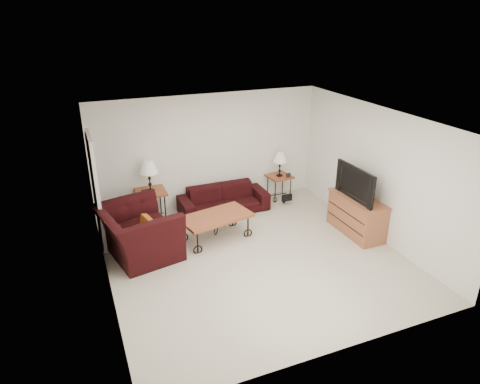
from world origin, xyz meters
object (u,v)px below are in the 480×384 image
(tv_stand, at_px, (357,215))
(backpack, at_px, (284,194))
(sofa, at_px, (224,199))
(lamp_right, at_px, (280,164))
(television, at_px, (360,183))
(armchair, at_px, (138,232))
(side_table_right, at_px, (279,187))
(side_table_left, at_px, (152,205))
(coffee_table, at_px, (216,227))
(lamp_left, at_px, (149,176))

(tv_stand, xyz_separation_m, backpack, (-0.66, 1.77, -0.14))
(sofa, relative_size, backpack, 4.10)
(lamp_right, bearing_deg, television, -73.67)
(armchair, bearing_deg, tv_stand, -112.80)
(side_table_right, bearing_deg, lamp_right, 0.00)
(side_table_left, height_order, side_table_right, side_table_left)
(armchair, height_order, television, television)
(coffee_table, height_order, backpack, coffee_table)
(backpack, bearing_deg, lamp_left, 178.84)
(tv_stand, xyz_separation_m, television, (-0.02, 0.00, 0.70))
(tv_stand, height_order, television, television)
(side_table_left, relative_size, coffee_table, 0.50)
(television, bearing_deg, lamp_left, -120.28)
(sofa, xyz_separation_m, television, (2.06, -1.91, 0.79))
(side_table_right, relative_size, coffee_table, 0.42)
(lamp_left, height_order, armchair, lamp_left)
(lamp_left, xyz_separation_m, television, (3.58, -2.09, 0.08))
(side_table_right, xyz_separation_m, lamp_right, (0.00, 0.00, 0.56))
(sofa, height_order, side_table_left, side_table_left)
(armchair, bearing_deg, side_table_left, -32.90)
(lamp_left, bearing_deg, tv_stand, -30.14)
(side_table_left, height_order, television, television)
(lamp_right, distance_m, armchair, 3.73)
(backpack, bearing_deg, side_table_right, 90.11)
(sofa, relative_size, side_table_left, 2.94)
(coffee_table, relative_size, tv_stand, 1.06)
(side_table_right, relative_size, lamp_left, 0.85)
(television, bearing_deg, lamp_right, -163.67)
(lamp_left, height_order, backpack, lamp_left)
(tv_stand, bearing_deg, lamp_left, 149.86)
(lamp_left, height_order, coffee_table, lamp_left)
(lamp_left, relative_size, backpack, 1.39)
(armchair, xyz_separation_m, backpack, (3.44, 0.99, -0.22))
(armchair, relative_size, backpack, 2.97)
(side_table_right, relative_size, television, 0.50)
(side_table_left, xyz_separation_m, backpack, (2.94, -0.32, -0.09))
(lamp_left, distance_m, armchair, 1.50)
(lamp_right, relative_size, backpack, 1.19)
(side_table_left, xyz_separation_m, television, (3.58, -2.09, 0.74))
(lamp_left, bearing_deg, armchair, -110.86)
(lamp_right, relative_size, armchair, 0.40)
(coffee_table, bearing_deg, lamp_right, 32.67)
(coffee_table, height_order, tv_stand, tv_stand)
(coffee_table, xyz_separation_m, tv_stand, (2.64, -0.81, 0.13))
(lamp_right, distance_m, tv_stand, 2.24)
(armchair, xyz_separation_m, tv_stand, (4.11, -0.78, -0.08))
(lamp_left, height_order, lamp_right, lamp_left)
(lamp_right, height_order, tv_stand, lamp_right)
(side_table_right, distance_m, tv_stand, 2.19)
(television, relative_size, backpack, 2.37)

